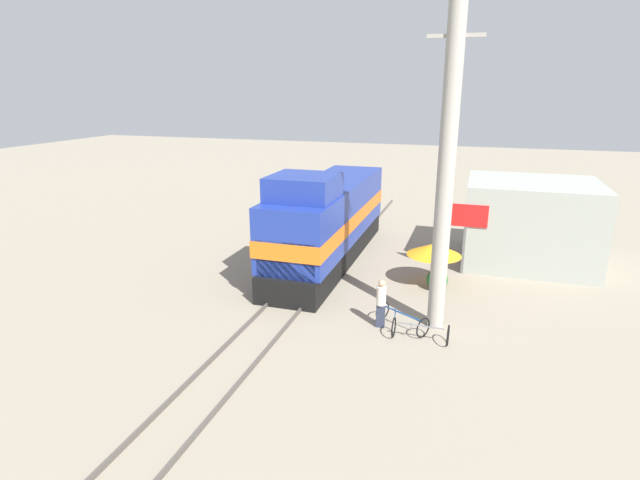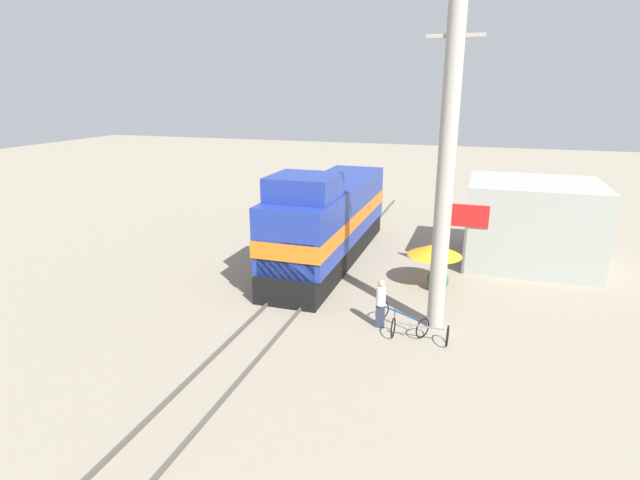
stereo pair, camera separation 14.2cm
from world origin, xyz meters
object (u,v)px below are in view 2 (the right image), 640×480
(utility_pole, at_px, (446,172))
(bicycle, at_px, (420,331))
(locomotive, at_px, (328,221))
(vendor_umbrella, at_px, (435,249))
(person_bystander, at_px, (381,302))
(bicycle_spare, at_px, (402,319))
(billboard_sign, at_px, (467,222))

(utility_pole, xyz_separation_m, bicycle, (-0.39, -1.35, -5.31))
(locomotive, bearing_deg, vendor_umbrella, -15.58)
(person_bystander, xyz_separation_m, bicycle_spare, (0.77, 0.13, -0.63))
(billboard_sign, relative_size, person_bystander, 1.81)
(bicycle, height_order, bicycle_spare, bicycle_spare)
(vendor_umbrella, bearing_deg, billboard_sign, 58.38)
(utility_pole, distance_m, billboard_sign, 6.78)
(billboard_sign, xyz_separation_m, bicycle_spare, (-1.82, -6.54, -2.14))
(vendor_umbrella, distance_m, person_bystander, 4.99)
(locomotive, xyz_separation_m, bicycle_spare, (4.72, -6.10, -1.75))
(billboard_sign, relative_size, bicycle_spare, 1.63)
(utility_pole, bearing_deg, bicycle, -105.94)
(billboard_sign, distance_m, person_bystander, 7.32)
(person_bystander, bearing_deg, locomotive, 122.37)
(vendor_umbrella, height_order, billboard_sign, billboard_sign)
(utility_pole, distance_m, vendor_umbrella, 5.71)
(vendor_umbrella, bearing_deg, bicycle, -88.76)
(billboard_sign, bearing_deg, vendor_umbrella, -121.62)
(locomotive, xyz_separation_m, utility_pole, (5.85, -5.52, 3.55))
(vendor_umbrella, distance_m, billboard_sign, 2.43)
(locomotive, bearing_deg, billboard_sign, 3.86)
(locomotive, xyz_separation_m, billboard_sign, (6.54, 0.44, 0.39))
(bicycle_spare, bearing_deg, billboard_sign, -164.61)
(vendor_umbrella, relative_size, bicycle, 1.23)
(utility_pole, bearing_deg, locomotive, 136.68)
(utility_pole, height_order, vendor_umbrella, utility_pole)
(billboard_sign, bearing_deg, utility_pole, -96.59)
(billboard_sign, bearing_deg, locomotive, -176.14)
(vendor_umbrella, xyz_separation_m, bicycle_spare, (-0.63, -4.61, -1.29))
(utility_pole, height_order, bicycle, utility_pole)
(locomotive, distance_m, utility_pole, 8.80)
(utility_pole, bearing_deg, bicycle_spare, -152.82)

